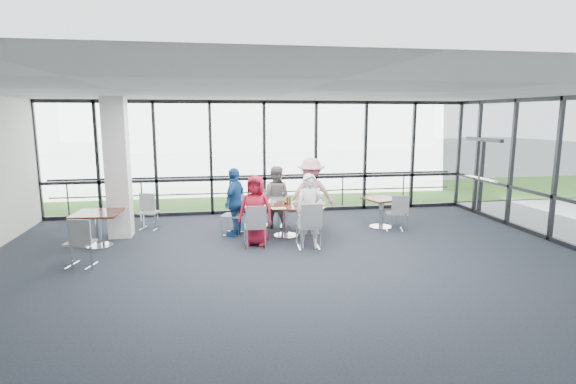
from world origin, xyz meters
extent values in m
cube|color=#1D212C|center=(0.00, 0.00, -0.01)|extent=(12.00, 10.00, 0.02)
cube|color=silver|center=(0.00, 0.00, 3.20)|extent=(12.00, 10.00, 0.04)
cube|color=silver|center=(0.00, -5.00, 1.60)|extent=(12.00, 0.10, 3.20)
cube|color=white|center=(0.00, 5.00, 1.60)|extent=(12.00, 0.10, 3.20)
cube|color=black|center=(6.00, 3.75, 1.05)|extent=(0.12, 1.60, 2.10)
cube|color=white|center=(-3.60, 3.00, 1.60)|extent=(0.50, 0.50, 3.20)
cube|color=gray|center=(0.00, 10.00, -0.02)|extent=(80.00, 70.00, 0.02)
cube|color=#28621F|center=(0.00, 8.00, 0.01)|extent=(80.00, 5.00, 0.01)
cube|color=white|center=(4.00, 32.00, 3.00)|extent=(24.00, 10.00, 6.00)
cylinder|color=#2D2D33|center=(0.00, 5.60, 0.50)|extent=(12.00, 0.06, 0.06)
cube|color=#371310|center=(0.18, 2.34, 0.73)|extent=(2.00, 1.47, 0.04)
cylinder|color=silver|center=(0.18, 2.34, 0.35)|extent=(0.12, 0.12, 0.71)
cylinder|color=silver|center=(0.18, 2.34, 0.01)|extent=(0.56, 0.56, 0.03)
cube|color=#371310|center=(-3.92, 2.20, 0.73)|extent=(0.99, 0.99, 0.04)
cylinder|color=silver|center=(-3.92, 2.20, 0.35)|extent=(0.12, 0.12, 0.71)
cube|color=#371310|center=(2.67, 2.75, 0.73)|extent=(0.95, 0.95, 0.04)
cylinder|color=silver|center=(2.67, 2.75, 0.35)|extent=(0.12, 0.12, 0.71)
imported|color=#A8142B|center=(-0.58, 1.79, 0.76)|extent=(0.86, 0.70, 1.52)
imported|color=white|center=(0.53, 1.38, 0.80)|extent=(0.63, 0.50, 1.59)
imported|color=slate|center=(0.06, 3.22, 0.78)|extent=(0.87, 0.71, 1.56)
imported|color=pink|center=(0.90, 2.92, 0.88)|extent=(1.19, 0.69, 1.76)
imported|color=#1C5294|center=(-0.97, 2.62, 0.80)|extent=(0.89, 1.07, 1.60)
cylinder|color=white|center=(-0.39, 2.22, 0.76)|extent=(0.26, 0.26, 0.01)
cylinder|color=white|center=(0.60, 1.84, 0.76)|extent=(0.27, 0.27, 0.01)
cylinder|color=white|center=(-0.13, 2.73, 0.76)|extent=(0.28, 0.28, 0.01)
cylinder|color=white|center=(0.74, 2.54, 0.76)|extent=(0.25, 0.25, 0.01)
cylinder|color=white|center=(-0.51, 2.57, 0.76)|extent=(0.27, 0.27, 0.01)
cylinder|color=white|center=(-0.16, 2.17, 0.82)|extent=(0.07, 0.07, 0.13)
cylinder|color=white|center=(0.38, 2.09, 0.82)|extent=(0.07, 0.07, 0.13)
cylinder|color=white|center=(0.24, 2.52, 0.82)|extent=(0.07, 0.07, 0.15)
cylinder|color=white|center=(-0.51, 2.36, 0.82)|extent=(0.07, 0.07, 0.15)
cube|color=white|center=(-0.04, 1.96, 0.75)|extent=(0.34, 0.25, 0.00)
cube|color=white|center=(0.85, 1.89, 0.75)|extent=(0.34, 0.32, 0.00)
cube|color=white|center=(0.38, 2.64, 0.75)|extent=(0.37, 0.33, 0.00)
cube|color=black|center=(0.20, 2.43, 0.77)|extent=(0.10, 0.07, 0.04)
cylinder|color=#981C00|center=(0.22, 2.34, 0.84)|extent=(0.06, 0.06, 0.18)
cylinder|color=#227D36|center=(0.29, 2.39, 0.85)|extent=(0.05, 0.05, 0.20)
camera|label=1|loc=(-1.48, -7.68, 2.80)|focal=28.00mm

